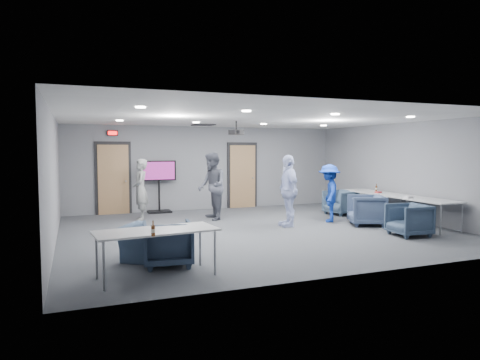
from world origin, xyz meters
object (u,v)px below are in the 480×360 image
object	(u,v)px
person_b	(212,186)
table_front_left	(157,233)
person_a	(141,190)
person_d	(329,193)
projector	(236,132)
bottle_front	(153,230)
table_right_a	(373,193)
chair_right_b	(366,210)
chair_front_b	(152,243)
tv_stand	(159,183)
table_right_b	(422,200)
person_c	(288,191)
chair_right_c	(409,220)
chair_right_a	(340,202)
chair_front_a	(168,243)
bottle_right	(376,188)

from	to	relation	value
person_b	table_front_left	bearing A→B (deg)	-23.49
person_a	person_b	size ratio (longest dim) A/B	0.90
person_d	projector	bearing A→B (deg)	-71.88
person_d	bottle_front	xyz separation A→B (m)	(-5.40, -3.84, 0.03)
table_right_a	table_front_left	world-z (taller)	same
chair_right_b	projector	size ratio (longest dim) A/B	2.25
chair_front_b	tv_stand	xyz separation A→B (m)	(1.22, 5.75, 0.60)
person_a	projector	world-z (taller)	projector
person_a	table_right_b	distance (m)	7.41
person_c	chair_right_c	bearing A→B (deg)	50.10
chair_right_a	tv_stand	size ratio (longest dim) A/B	0.50
chair_right_b	projector	xyz separation A→B (m)	(-3.07, 1.37, 2.01)
person_b	chair_front_a	bearing A→B (deg)	-23.57
table_front_left	bottle_front	xyz separation A→B (m)	(-0.13, -0.46, 0.13)
chair_right_c	bottle_right	bearing A→B (deg)	159.88
person_c	projector	distance (m)	2.01
person_c	table_right_a	size ratio (longest dim) A/B	0.99
chair_right_c	tv_stand	distance (m)	7.31
person_a	table_right_a	xyz separation A→B (m)	(6.40, -1.83, -0.16)
person_c	chair_right_c	distance (m)	2.93
table_right_a	bottle_right	bearing A→B (deg)	-69.83
person_c	projector	xyz separation A→B (m)	(-1.13, 0.74, 1.50)
person_d	projector	world-z (taller)	projector
bottle_front	table_front_left	bearing A→B (deg)	74.30
chair_right_a	bottle_right	world-z (taller)	bottle_right
person_c	bottle_right	world-z (taller)	person_c
chair_front_b	bottle_front	distance (m)	1.56
person_b	chair_right_c	world-z (taller)	person_b
person_d	chair_right_c	size ratio (longest dim) A/B	1.94
table_front_left	bottle_front	distance (m)	0.50
person_b	bottle_right	bearing A→B (deg)	80.14
person_b	projector	xyz separation A→B (m)	(0.38, -0.93, 1.46)
chair_right_c	table_front_left	distance (m)	5.99
person_d	table_front_left	distance (m)	6.26
person_d	bottle_front	distance (m)	6.62
chair_right_b	table_right_a	xyz separation A→B (m)	(1.10, 1.14, 0.29)
person_c	table_right_a	bearing A→B (deg)	106.80
chair_right_c	table_front_left	world-z (taller)	table_front_left
person_c	person_d	xyz separation A→B (m)	(1.35, 0.19, -0.13)
person_b	tv_stand	world-z (taller)	person_b
person_c	bottle_front	world-z (taller)	person_c
bottle_front	bottle_right	bearing A→B (deg)	30.16
chair_right_a	chair_front_b	distance (m)	7.08
chair_front_a	bottle_right	distance (m)	7.56
table_right_b	bottle_front	world-z (taller)	bottle_front
table_front_left	chair_right_c	bearing A→B (deg)	4.11
table_front_left	table_right_a	bearing A→B (deg)	21.73
chair_right_a	tv_stand	world-z (taller)	tv_stand
chair_right_c	table_right_b	bearing A→B (deg)	128.84
person_d	tv_stand	distance (m)	5.20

